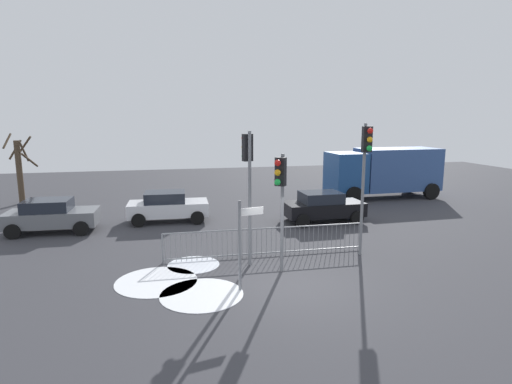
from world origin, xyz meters
The scene contains 14 objects.
ground_plane centered at (0.00, 0.00, 0.00)m, with size 60.00×60.00×0.00m, color #38383D.
traffic_light_foreground_right centered at (3.42, 2.12, 3.52)m, with size 0.34×0.57×4.81m.
traffic_light_rear_right centered at (-0.81, 2.19, 3.35)m, with size 0.36×0.56×4.57m.
traffic_light_foreground_left centered at (0.03, 1.14, 2.85)m, with size 0.45×0.48×3.88m.
direction_sign_post centered at (-1.42, 0.04, 1.52)m, with size 0.78×0.22×2.69m.
pedestrian_guard_railing centered at (0.00, 2.83, 0.55)m, with size 7.46×0.16×1.07m.
car_black_near centered at (3.90, 7.21, 0.77)m, with size 3.83×1.97×1.47m.
car_white_mid centered at (-3.45, 8.91, 0.77)m, with size 3.86×2.03×1.47m.
car_grey_trailing centered at (-8.48, 8.03, 0.77)m, with size 3.85×2.03×1.47m.
delivery_truck centered at (9.92, 12.20, 1.74)m, with size 7.11×2.88×3.10m.
bare_tree_left centered at (-11.77, 15.17, 2.10)m, with size 1.55×1.69×4.10m.
snow_patch_kerb centered at (-2.68, 2.47, 0.01)m, with size 1.79×1.79×0.01m, color white.
snow_patch_island centered at (-2.62, -0.05, 0.01)m, with size 2.39×2.39×0.01m, color white.
snow_patch_verge centered at (-3.91, 1.22, 0.01)m, with size 2.52×2.52×0.01m, color white.
Camera 1 is at (-3.53, -11.32, 5.01)m, focal length 29.19 mm.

